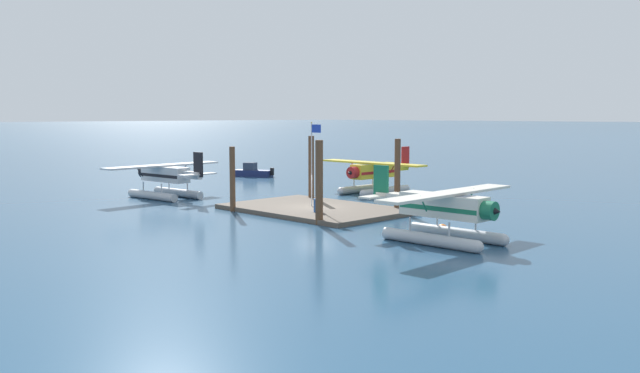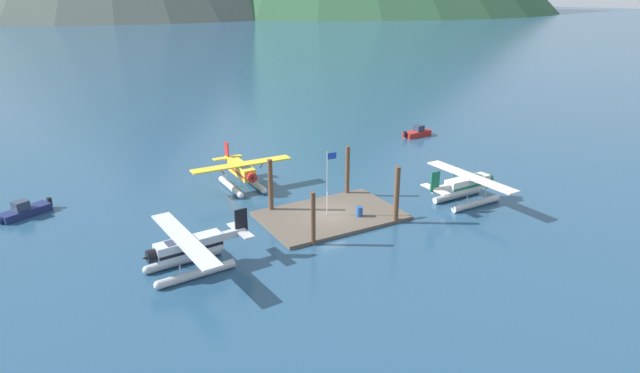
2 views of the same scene
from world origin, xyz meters
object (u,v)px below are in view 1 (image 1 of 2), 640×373
at_px(flagpole, 313,154).
at_px(seaplane_cream_stbd_aft, 444,213).
at_px(seaplane_yellow_bow_left, 374,175).
at_px(seaplane_silver_port_aft, 165,178).
at_px(mooring_buoy, 442,230).
at_px(boat_navy_open_west, 252,172).
at_px(fuel_drum, 318,205).

height_order(flagpole, seaplane_cream_stbd_aft, flagpole).
bearing_deg(seaplane_yellow_bow_left, seaplane_silver_port_aft, -124.04).
bearing_deg(seaplane_cream_stbd_aft, seaplane_yellow_bow_left, 140.11).
height_order(mooring_buoy, seaplane_cream_stbd_aft, seaplane_cream_stbd_aft).
relative_size(mooring_buoy, boat_navy_open_west, 0.14).
height_order(flagpole, mooring_buoy, flagpole).
height_order(flagpole, fuel_drum, flagpole).
relative_size(flagpole, seaplane_silver_port_aft, 0.56).
bearing_deg(seaplane_yellow_bow_left, fuel_drum, -64.37).
height_order(flagpole, seaplane_yellow_bow_left, flagpole).
xyz_separation_m(fuel_drum, seaplane_yellow_bow_left, (-6.05, 12.61, 0.84)).
distance_m(seaplane_silver_port_aft, seaplane_yellow_bow_left, 17.28).
bearing_deg(mooring_buoy, flagpole, 172.07).
xyz_separation_m(flagpole, mooring_buoy, (12.02, -1.68, -3.64)).
bearing_deg(fuel_drum, boat_navy_open_west, 149.32).
distance_m(flagpole, mooring_buoy, 12.67).
bearing_deg(flagpole, seaplane_yellow_bow_left, 109.35).
relative_size(mooring_buoy, seaplane_yellow_bow_left, 0.06).
bearing_deg(seaplane_cream_stbd_aft, boat_navy_open_west, 155.23).
bearing_deg(mooring_buoy, boat_navy_open_west, 156.73).
relative_size(seaplane_yellow_bow_left, boat_navy_open_west, 2.30).
xyz_separation_m(mooring_buoy, seaplane_yellow_bow_left, (-15.87, 12.61, 1.26)).
relative_size(flagpole, fuel_drum, 6.65).
bearing_deg(mooring_buoy, fuel_drum, 180.00).
distance_m(flagpole, seaplane_silver_port_aft, 14.13).
height_order(seaplane_silver_port_aft, seaplane_cream_stbd_aft, same).
bearing_deg(seaplane_cream_stbd_aft, mooring_buoy, 126.58).
height_order(fuel_drum, boat_navy_open_west, boat_navy_open_west).
xyz_separation_m(fuel_drum, seaplane_silver_port_aft, (-15.72, -1.70, 0.84)).
relative_size(flagpole, seaplane_cream_stbd_aft, 0.56).
distance_m(fuel_drum, seaplane_yellow_bow_left, 14.01).
bearing_deg(seaplane_silver_port_aft, boat_navy_open_west, 120.75).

